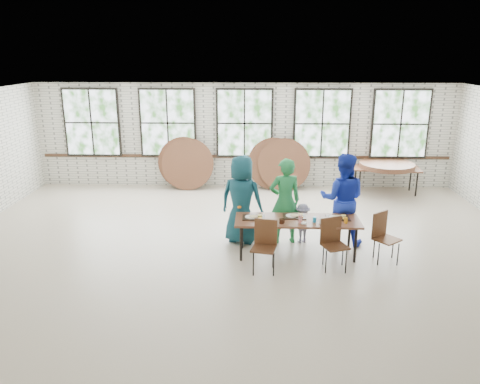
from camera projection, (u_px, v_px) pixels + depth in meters
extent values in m
plane|color=#C2AF9A|center=(239.00, 246.00, 9.61)|extent=(12.00, 12.00, 0.00)
plane|color=white|center=(239.00, 99.00, 8.74)|extent=(12.00, 12.00, 0.00)
plane|color=silver|center=(245.00, 136.00, 13.48)|extent=(12.00, 0.00, 12.00)
plane|color=silver|center=(225.00, 287.00, 4.87)|extent=(12.00, 0.00, 12.00)
cube|color=#422819|center=(244.00, 156.00, 13.63)|extent=(11.80, 0.05, 0.08)
cube|color=black|center=(92.00, 122.00, 13.45)|extent=(1.62, 0.05, 1.97)
cube|color=white|center=(91.00, 123.00, 13.41)|extent=(1.50, 0.01, 1.85)
cube|color=black|center=(168.00, 123.00, 13.38)|extent=(1.62, 0.05, 1.97)
cube|color=white|center=(168.00, 123.00, 13.35)|extent=(1.50, 0.01, 1.85)
cube|color=black|center=(245.00, 123.00, 13.31)|extent=(1.62, 0.05, 1.97)
cube|color=white|center=(244.00, 123.00, 13.28)|extent=(1.50, 0.01, 1.85)
cube|color=black|center=(322.00, 124.00, 13.25)|extent=(1.62, 0.05, 1.97)
cube|color=white|center=(322.00, 124.00, 13.21)|extent=(1.50, 0.01, 1.85)
cube|color=black|center=(400.00, 124.00, 13.18)|extent=(1.62, 0.05, 1.97)
cube|color=white|center=(401.00, 124.00, 13.15)|extent=(1.50, 0.01, 1.85)
cube|color=brown|center=(297.00, 221.00, 9.01)|extent=(2.40, 0.81, 0.04)
cylinder|color=black|center=(241.00, 244.00, 8.87)|extent=(0.05, 0.05, 0.70)
cylinder|color=black|center=(242.00, 232.00, 9.44)|extent=(0.05, 0.05, 0.70)
cylinder|color=black|center=(355.00, 245.00, 8.80)|extent=(0.05, 0.05, 0.70)
cylinder|color=black|center=(349.00, 233.00, 9.37)|extent=(0.05, 0.05, 0.70)
cube|color=#52301B|center=(264.00, 249.00, 8.39)|extent=(0.50, 0.48, 0.03)
cube|color=#52301B|center=(266.00, 232.00, 8.50)|extent=(0.42, 0.12, 0.50)
cylinder|color=black|center=(253.00, 264.00, 8.30)|extent=(0.02, 0.02, 0.44)
cylinder|color=black|center=(253.00, 256.00, 8.63)|extent=(0.02, 0.02, 0.44)
cylinder|color=black|center=(274.00, 265.00, 8.29)|extent=(0.02, 0.02, 0.44)
cylinder|color=black|center=(273.00, 257.00, 8.62)|extent=(0.02, 0.02, 0.44)
cube|color=#52301B|center=(335.00, 246.00, 8.49)|extent=(0.53, 0.52, 0.03)
cube|color=#52301B|center=(331.00, 230.00, 8.59)|extent=(0.40, 0.18, 0.50)
cylinder|color=black|center=(326.00, 262.00, 8.40)|extent=(0.02, 0.02, 0.44)
cylinder|color=black|center=(323.00, 254.00, 8.73)|extent=(0.02, 0.02, 0.44)
cylinder|color=black|center=(346.00, 262.00, 8.39)|extent=(0.02, 0.02, 0.44)
cylinder|color=black|center=(343.00, 254.00, 8.72)|extent=(0.02, 0.02, 0.44)
cube|color=#52301B|center=(387.00, 240.00, 8.80)|extent=(0.58, 0.58, 0.03)
cube|color=#52301B|center=(380.00, 224.00, 8.88)|extent=(0.34, 0.29, 0.50)
cylinder|color=black|center=(378.00, 254.00, 8.71)|extent=(0.02, 0.02, 0.44)
cylinder|color=black|center=(374.00, 247.00, 9.04)|extent=(0.02, 0.02, 0.44)
cylinder|color=black|center=(398.00, 255.00, 8.70)|extent=(0.02, 0.02, 0.44)
cylinder|color=black|center=(393.00, 247.00, 9.03)|extent=(0.02, 0.02, 0.44)
imported|color=#165055|center=(242.00, 200.00, 9.61)|extent=(1.04, 0.84, 1.85)
imported|color=#228243|center=(285.00, 201.00, 9.59)|extent=(0.73, 0.54, 1.80)
imported|color=#171645|center=(302.00, 223.00, 9.72)|extent=(0.61, 0.46, 0.84)
imported|color=#1930B4|center=(342.00, 199.00, 9.54)|extent=(1.06, 0.90, 1.91)
cube|color=brown|center=(387.00, 168.00, 13.00)|extent=(1.86, 0.92, 0.04)
cylinder|color=black|center=(359.00, 184.00, 12.87)|extent=(0.04, 0.04, 0.70)
cylinder|color=black|center=(355.00, 178.00, 13.39)|extent=(0.04, 0.04, 0.70)
cylinder|color=black|center=(417.00, 184.00, 12.82)|extent=(0.04, 0.04, 0.70)
cylinder|color=black|center=(410.00, 179.00, 13.34)|extent=(0.04, 0.04, 0.70)
cube|color=black|center=(254.00, 218.00, 9.09)|extent=(0.44, 0.33, 0.02)
cube|color=black|center=(294.00, 216.00, 9.15)|extent=(0.44, 0.33, 0.02)
cube|color=black|center=(338.00, 218.00, 9.07)|extent=(0.44, 0.33, 0.02)
cylinder|color=black|center=(282.00, 221.00, 8.79)|extent=(0.09, 0.09, 0.09)
cube|color=red|center=(300.00, 220.00, 8.82)|extent=(0.06, 0.06, 0.11)
cylinder|color=#1C93D2|center=(315.00, 220.00, 8.86)|extent=(0.07, 0.07, 0.10)
cylinder|color=orange|center=(346.00, 220.00, 8.81)|extent=(0.07, 0.07, 0.11)
cylinder|color=white|center=(324.00, 221.00, 8.79)|extent=(0.17, 0.17, 0.10)
ellipsoid|color=white|center=(268.00, 222.00, 8.83)|extent=(0.11, 0.11, 0.05)
ellipsoid|color=white|center=(304.00, 223.00, 8.74)|extent=(0.11, 0.11, 0.05)
ellipsoid|color=white|center=(326.00, 219.00, 8.97)|extent=(0.11, 0.11, 0.05)
cylinder|color=brown|center=(387.00, 167.00, 12.99)|extent=(1.50, 1.50, 0.04)
cylinder|color=brown|center=(387.00, 165.00, 12.97)|extent=(1.50, 1.50, 0.04)
cylinder|color=brown|center=(387.00, 164.00, 12.96)|extent=(1.50, 1.50, 0.04)
cylinder|color=brown|center=(184.00, 163.00, 13.53)|extent=(1.50, 0.21, 1.50)
cylinder|color=brown|center=(188.00, 164.00, 13.43)|extent=(1.50, 0.42, 1.46)
cylinder|color=brown|center=(274.00, 164.00, 13.45)|extent=(1.50, 0.34, 1.48)
cylinder|color=brown|center=(284.00, 165.00, 13.35)|extent=(1.50, 0.36, 1.48)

